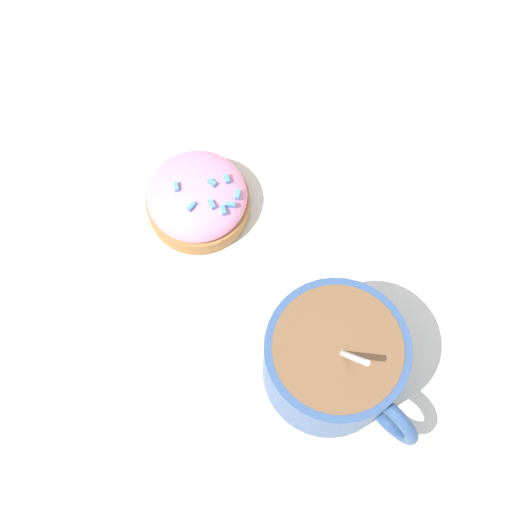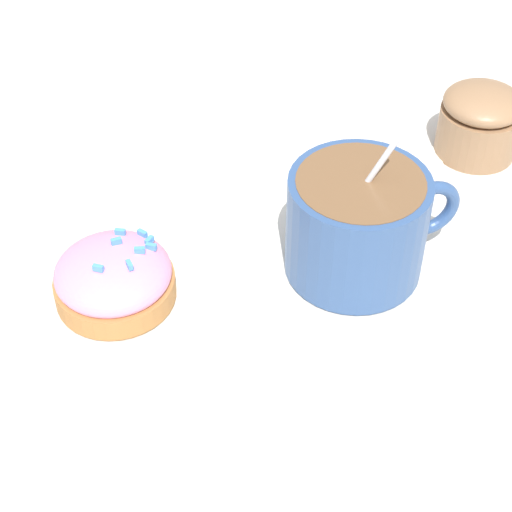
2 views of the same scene
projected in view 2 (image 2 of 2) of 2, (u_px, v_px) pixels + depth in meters
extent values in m
plane|color=silver|center=(238.00, 296.00, 0.58)|extent=(3.00, 3.00, 0.00)
cube|color=white|center=(238.00, 295.00, 0.58)|extent=(0.38, 0.37, 0.00)
cylinder|color=#335184|center=(356.00, 226.00, 0.57)|extent=(0.09, 0.09, 0.07)
cylinder|color=brown|center=(360.00, 190.00, 0.55)|extent=(0.08, 0.08, 0.01)
torus|color=#335184|center=(429.00, 209.00, 0.58)|extent=(0.05, 0.01, 0.04)
ellipsoid|color=silver|center=(392.00, 250.00, 0.59)|extent=(0.02, 0.02, 0.01)
cylinder|color=silver|center=(353.00, 203.00, 0.56)|extent=(0.05, 0.01, 0.10)
cylinder|color=#B2753D|center=(115.00, 287.00, 0.57)|extent=(0.08, 0.08, 0.02)
ellipsoid|color=pink|center=(113.00, 272.00, 0.56)|extent=(0.08, 0.08, 0.03)
cube|color=#4C99EA|center=(120.00, 232.00, 0.57)|extent=(0.01, 0.01, 0.00)
cube|color=#4C99EA|center=(140.00, 250.00, 0.55)|extent=(0.01, 0.00, 0.00)
cube|color=#4C99EA|center=(149.00, 241.00, 0.57)|extent=(0.01, 0.01, 0.00)
cube|color=#4C99EA|center=(129.00, 263.00, 0.54)|extent=(0.00, 0.01, 0.00)
cube|color=#4C99EA|center=(116.00, 241.00, 0.56)|extent=(0.01, 0.00, 0.00)
cube|color=#4C99EA|center=(98.00, 266.00, 0.54)|extent=(0.01, 0.01, 0.00)
cube|color=#4C99EA|center=(142.00, 233.00, 0.57)|extent=(0.01, 0.01, 0.00)
cube|color=#4C99EA|center=(151.00, 247.00, 0.56)|extent=(0.01, 0.01, 0.00)
cylinder|color=#99704C|center=(478.00, 131.00, 0.69)|extent=(0.06, 0.06, 0.04)
ellipsoid|color=#99704C|center=(484.00, 103.00, 0.67)|extent=(0.06, 0.06, 0.02)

